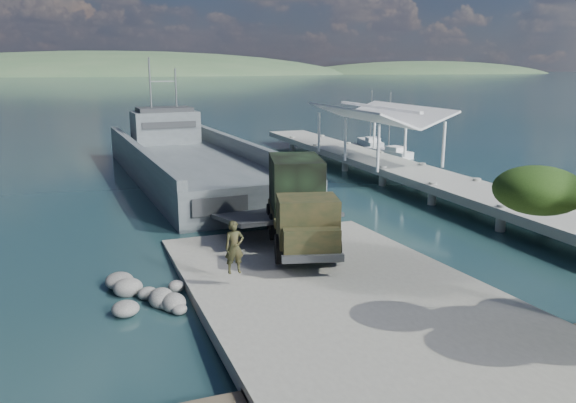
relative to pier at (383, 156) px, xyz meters
The scene contains 10 objects.
ground 22.89m from the pier, 124.71° to the right, with size 1400.00×1400.00×0.00m, color #1C4243.
boat_ramp 23.70m from the pier, 123.33° to the right, with size 10.00×18.00×0.50m, color gray.
shoreline_rocks 26.55m from the pier, 136.42° to the right, with size 3.20×5.60×0.90m, color #575755, non-canonical shape.
distant_headlands 542.50m from the pier, 86.09° to the left, with size 1000.00×240.00×48.00m, color #3B5C39, non-canonical shape.
pier is the anchor object (origin of this frame).
landing_craft 14.31m from the pier, 163.07° to the left, with size 9.84×32.77×9.62m.
military_truck 19.01m from the pier, 130.80° to the right, with size 4.19×8.08×3.60m.
soldier 24.43m from the pier, 132.08° to the right, with size 0.71×0.46×1.93m, color black.
sailboat_near 10.12m from the pier, 57.01° to the left, with size 2.64×5.19×6.07m.
sailboat_far 16.81m from the pier, 64.76° to the left, with size 2.36×5.09×5.97m.
Camera 1 is at (-8.17, -17.93, 8.14)m, focal length 35.00 mm.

